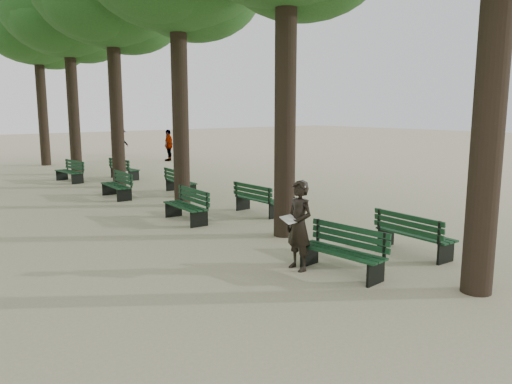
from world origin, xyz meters
TOP-DOWN VIEW (x-y plane):
  - ground at (0.00, 0.00)m, footprint 120.00×120.00m
  - tree_central_4 at (1.50, 18.00)m, footprint 6.00×6.00m
  - tree_central_5 at (1.50, 23.00)m, footprint 6.00×6.00m
  - bench_left_0 at (0.37, 0.11)m, footprint 0.73×1.84m
  - bench_left_1 at (0.37, 5.88)m, footprint 0.68×1.83m
  - bench_left_2 at (0.37, 10.66)m, footprint 0.69×1.83m
  - bench_left_3 at (0.37, 15.66)m, footprint 0.74×1.85m
  - bench_right_0 at (2.63, 0.01)m, footprint 0.67×1.83m
  - bench_right_1 at (2.63, 5.41)m, footprint 0.59×1.81m
  - bench_right_2 at (2.63, 10.06)m, footprint 0.76×1.85m
  - bench_right_3 at (2.63, 15.05)m, footprint 0.74×1.85m
  - man_with_map at (-0.06, 0.83)m, footprint 0.63×0.73m
  - pedestrian_b at (7.15, 25.73)m, footprint 1.23×0.79m
  - pedestrian_c at (7.98, 20.70)m, footprint 1.09×1.00m

SIDE VIEW (x-z plane):
  - ground at x=0.00m, z-range 0.00..0.00m
  - bench_left_0 at x=0.37m, z-range -0.19..0.73m
  - bench_left_1 at x=0.37m, z-range -0.19..0.73m
  - bench_left_2 at x=0.37m, z-range -0.19..0.73m
  - bench_left_3 at x=0.37m, z-range -0.19..0.73m
  - bench_right_0 at x=2.63m, z-range -0.19..0.73m
  - bench_right_1 at x=2.63m, z-range -0.19..0.73m
  - bench_right_2 at x=2.63m, z-range -0.19..0.73m
  - bench_right_3 at x=2.63m, z-range -0.19..0.73m
  - man_with_map at x=-0.06m, z-range 0.00..1.78m
  - pedestrian_b at x=7.15m, z-range 0.00..1.83m
  - pedestrian_c at x=7.98m, z-range 0.00..1.89m
  - tree_central_4 at x=1.50m, z-range 2.68..12.63m
  - tree_central_5 at x=1.50m, z-range 2.68..12.63m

